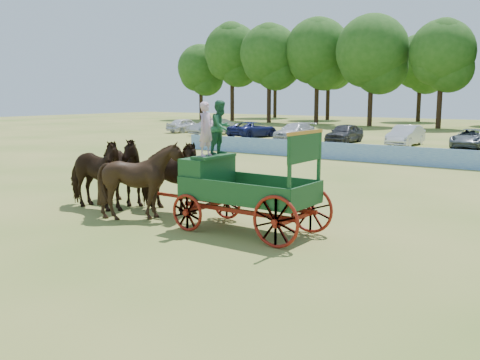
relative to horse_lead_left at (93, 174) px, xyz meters
The scene contains 8 objects.
ground 3.17m from the horse_lead_left, ahead, with size 160.00×160.00×0.00m, color tan.
horse_lead_left is the anchor object (origin of this frame).
horse_lead_right 1.10m from the horse_lead_left, 90.00° to the left, with size 1.33×2.92×2.47m, color black.
horse_wheel_left 2.40m from the horse_lead_left, ahead, with size 2.00×2.25×2.47m, color black.
horse_wheel_right 2.64m from the horse_lead_left, 24.62° to the left, with size 1.33×2.92×2.47m, color black.
farm_dray 5.40m from the horse_lead_left, ahead, with size 6.00×2.00×3.76m.
sponsor_banner 18.17m from the horse_lead_left, 83.91° to the left, with size 26.00×0.08×1.05m, color blue.
parked_cars 30.40m from the horse_lead_left, 100.78° to the left, with size 35.46×6.90×1.61m.
Camera 1 is at (11.69, -11.85, 3.91)m, focal length 40.00 mm.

